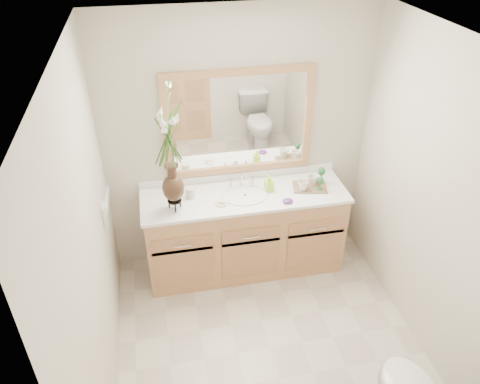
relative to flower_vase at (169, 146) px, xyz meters
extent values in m
plane|color=beige|center=(0.62, -0.91, -1.43)|extent=(2.60, 2.60, 0.00)
cube|color=white|center=(0.62, -0.91, 0.97)|extent=(2.40, 2.60, 0.02)
cube|color=beige|center=(0.62, 0.39, -0.23)|extent=(2.40, 0.02, 2.40)
cube|color=beige|center=(-0.58, -0.91, -0.23)|extent=(0.02, 2.60, 2.40)
cube|color=beige|center=(1.82, -0.91, -0.23)|extent=(0.02, 2.60, 2.40)
cube|color=tan|center=(0.62, 0.10, -1.03)|extent=(1.80, 0.55, 0.80)
cube|color=white|center=(0.62, 0.10, -0.62)|extent=(1.84, 0.57, 0.03)
ellipsoid|color=white|center=(0.62, 0.08, -0.66)|extent=(0.38, 0.30, 0.12)
cylinder|color=silver|center=(0.62, 0.26, -0.55)|extent=(0.02, 0.02, 0.11)
cylinder|color=silver|center=(0.52, 0.26, -0.56)|extent=(0.02, 0.02, 0.08)
cylinder|color=silver|center=(0.72, 0.26, -0.56)|extent=(0.02, 0.02, 0.08)
cube|color=white|center=(0.62, 0.37, -0.03)|extent=(1.20, 0.01, 0.85)
cube|color=tan|center=(0.62, 0.36, 0.43)|extent=(1.32, 0.04, 0.06)
cube|color=tan|center=(0.62, 0.36, -0.48)|extent=(1.32, 0.04, 0.06)
cube|color=tan|center=(-0.01, 0.36, -0.03)|extent=(0.06, 0.04, 0.85)
cube|color=tan|center=(1.25, 0.36, -0.03)|extent=(0.06, 0.04, 0.85)
cube|color=white|center=(-0.56, -0.15, -0.45)|extent=(0.02, 0.12, 0.12)
cylinder|color=black|center=(0.00, 0.00, -0.52)|extent=(0.12, 0.12, 0.01)
ellipsoid|color=#322216|center=(0.00, 0.00, -0.39)|extent=(0.18, 0.18, 0.24)
cylinder|color=#322216|center=(0.00, 0.00, -0.24)|extent=(0.08, 0.08, 0.11)
cylinder|color=#4C7A33|center=(0.00, 0.00, 0.04)|extent=(0.06, 0.06, 0.43)
cylinder|color=silver|center=(0.15, 0.15, -0.55)|extent=(0.08, 0.08, 0.10)
cylinder|color=silver|center=(0.40, -0.01, -0.60)|extent=(0.11, 0.11, 0.01)
cube|color=beige|center=(0.40, -0.01, -0.58)|extent=(0.07, 0.06, 0.02)
imported|color=#B4EC37|center=(0.85, 0.12, -0.53)|extent=(0.07, 0.07, 0.14)
ellipsoid|color=#582879|center=(0.96, -0.09, -0.59)|extent=(0.11, 0.10, 0.03)
cube|color=brown|center=(1.23, 0.09, -0.60)|extent=(0.34, 0.26, 0.02)
imported|color=silver|center=(1.15, 0.05, -0.54)|extent=(0.10, 0.09, 0.10)
imported|color=silver|center=(1.26, 0.12, -0.54)|extent=(0.12, 0.12, 0.10)
cylinder|color=#226831|center=(1.30, 0.03, -0.58)|extent=(0.06, 0.06, 0.01)
cylinder|color=#226831|center=(1.30, 0.03, -0.54)|extent=(0.01, 0.01, 0.08)
ellipsoid|color=#226831|center=(1.30, 0.03, -0.49)|extent=(0.06, 0.06, 0.07)
cylinder|color=#226831|center=(1.35, 0.15, -0.58)|extent=(0.06, 0.06, 0.01)
cylinder|color=#226831|center=(1.35, 0.15, -0.54)|extent=(0.01, 0.01, 0.10)
ellipsoid|color=#226831|center=(1.35, 0.15, -0.47)|extent=(0.07, 0.07, 0.08)
camera|label=1|loc=(-0.10, -3.29, 1.68)|focal=35.00mm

